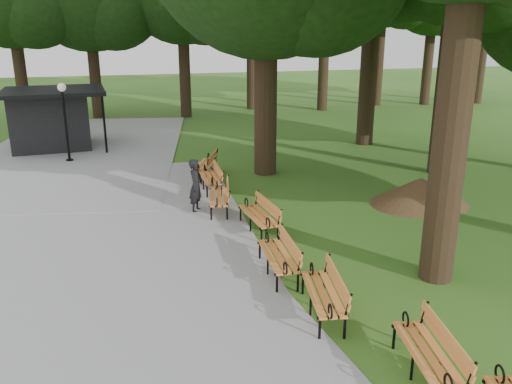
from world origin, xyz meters
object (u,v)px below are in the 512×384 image
object	(u,v)px
bench_5	(219,197)
bench_7	(205,165)
bench_2	(323,294)
person	(196,186)
bench_4	(258,216)
kiosk	(50,119)
bench_1	(427,354)
bench_6	(210,178)
lamp_post	(64,106)
dirt_mound	(420,191)
bench_3	(278,256)

from	to	relation	value
bench_5	bench_7	size ratio (longest dim) A/B	1.00
bench_2	bench_7	size ratio (longest dim) A/B	1.00
person	bench_4	size ratio (longest dim) A/B	0.82
person	kiosk	bearing A→B (deg)	54.76
bench_1	kiosk	bearing A→B (deg)	-148.91
bench_6	kiosk	bearing A→B (deg)	-143.26
kiosk	bench_1	size ratio (longest dim) A/B	2.17
bench_5	lamp_post	bearing A→B (deg)	-136.35
bench_2	bench_7	world-z (taller)	same
dirt_mound	bench_1	world-z (taller)	bench_1
bench_4	dirt_mound	bearing A→B (deg)	94.60
bench_5	person	bearing A→B (deg)	-90.00
kiosk	bench_3	distance (m)	15.45
dirt_mound	bench_2	xyz separation A→B (m)	(-5.24, -5.23, 0.03)
bench_2	bench_7	xyz separation A→B (m)	(-0.54, 9.84, 0.00)
kiosk	bench_2	bearing A→B (deg)	-72.53
bench_4	bench_7	xyz separation A→B (m)	(-0.47, 5.51, 0.00)
bench_4	bench_3	bearing A→B (deg)	-10.72
bench_2	bench_4	xyz separation A→B (m)	(-0.07, 4.33, 0.00)
dirt_mound	bench_4	xyz separation A→B (m)	(-5.30, -0.90, 0.03)
bench_2	bench_5	bearing A→B (deg)	-163.39
person	bench_5	size ratio (longest dim) A/B	0.82
bench_2	bench_4	size ratio (longest dim) A/B	1.00
bench_3	bench_5	distance (m)	4.39
bench_2	bench_4	bearing A→B (deg)	-169.51
bench_3	lamp_post	bearing A→B (deg)	-153.28
kiosk	bench_5	size ratio (longest dim) A/B	2.17
person	bench_4	world-z (taller)	person
bench_4	lamp_post	bearing A→B (deg)	-154.63
lamp_post	bench_6	world-z (taller)	lamp_post
bench_3	bench_4	world-z (taller)	same
bench_1	bench_2	bearing A→B (deg)	-149.09
bench_4	bench_5	distance (m)	1.96
bench_3	bench_4	size ratio (longest dim) A/B	1.00
bench_1	bench_6	world-z (taller)	same
bench_1	bench_7	distance (m)	12.09
person	bench_1	distance (m)	8.76
kiosk	bench_6	world-z (taller)	kiosk
bench_1	lamp_post	bearing A→B (deg)	-148.28
bench_1	bench_5	world-z (taller)	same
person	bench_6	xyz separation A→B (m)	(0.74, 1.91, -0.34)
person	bench_7	distance (m)	3.66
kiosk	bench_3	world-z (taller)	kiosk
lamp_post	dirt_mound	size ratio (longest dim) A/B	1.21
dirt_mound	bench_7	xyz separation A→B (m)	(-5.78, 4.61, 0.03)
bench_3	bench_5	size ratio (longest dim) A/B	1.00
bench_1	bench_4	size ratio (longest dim) A/B	1.00
person	bench_7	xyz separation A→B (m)	(0.85, 3.54, -0.34)
dirt_mound	bench_6	bearing A→B (deg)	153.24
bench_7	bench_5	bearing A→B (deg)	18.92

